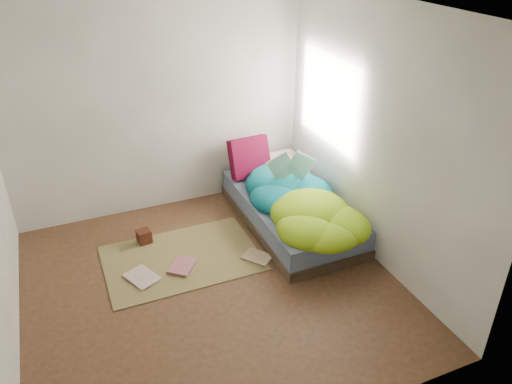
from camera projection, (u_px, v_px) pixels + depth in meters
ground at (212, 286)px, 4.91m from camera, size 3.50×3.50×0.00m
room_walls at (204, 132)px, 4.13m from camera, size 3.54×3.54×2.62m
bed at (291, 211)px, 5.82m from camera, size 1.00×2.00×0.34m
duvet at (301, 194)px, 5.48m from camera, size 0.96×1.84×0.34m
rug at (182, 258)px, 5.30m from camera, size 1.60×1.10×0.01m
pillow_floral at (277, 164)px, 6.40m from camera, size 0.60×0.39×0.13m
pillow_magenta at (249, 157)px, 6.14m from camera, size 0.50×0.18×0.49m
open_book at (291, 158)px, 5.58m from camera, size 0.45×0.20×0.27m
wooden_box at (144, 236)px, 5.52m from camera, size 0.16×0.16×0.14m
floor_book_a at (132, 283)px, 4.91m from camera, size 0.37×0.41×0.03m
floor_book_b at (172, 264)px, 5.17m from camera, size 0.37×0.38×0.03m
floor_book_c at (252, 262)px, 5.20m from camera, size 0.35×0.36×0.02m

